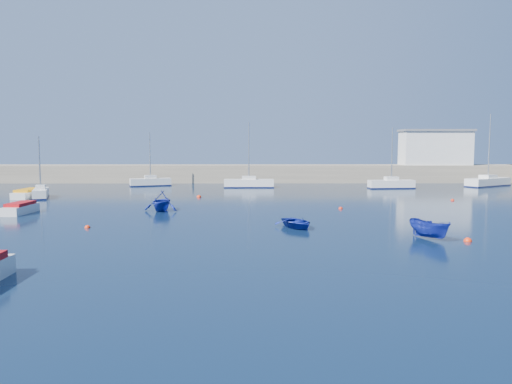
{
  "coord_description": "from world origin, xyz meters",
  "views": [
    {
      "loc": [
        2.47,
        -28.72,
        5.74
      ],
      "look_at": [
        2.85,
        14.08,
        1.6
      ],
      "focal_mm": 35.0,
      "sensor_mm": 36.0,
      "label": 1
    }
  ],
  "objects_px": {
    "sailboat_3": "(41,193)",
    "sailboat_7": "(391,184)",
    "sailboat_6": "(249,183)",
    "motorboat_2": "(29,193)",
    "sailboat_8": "(488,182)",
    "dinghy_right": "(430,229)",
    "harbor_office": "(435,148)",
    "dinghy_center": "(297,223)",
    "dinghy_left": "(161,201)",
    "sailboat_5": "(150,182)",
    "motorboat_1": "(21,208)"
  },
  "relations": [
    {
      "from": "harbor_office",
      "to": "sailboat_7",
      "type": "relative_size",
      "value": 1.28
    },
    {
      "from": "sailboat_8",
      "to": "motorboat_1",
      "type": "bearing_deg",
      "value": 84.86
    },
    {
      "from": "harbor_office",
      "to": "sailboat_8",
      "type": "bearing_deg",
      "value": -57.21
    },
    {
      "from": "sailboat_7",
      "to": "motorboat_2",
      "type": "xyz_separation_m",
      "value": [
        -41.93,
        -10.75,
        -0.16
      ]
    },
    {
      "from": "dinghy_center",
      "to": "dinghy_left",
      "type": "bearing_deg",
      "value": 120.23
    },
    {
      "from": "motorboat_1",
      "to": "sailboat_7",
      "type": "bearing_deg",
      "value": 34.71
    },
    {
      "from": "harbor_office",
      "to": "motorboat_2",
      "type": "height_order",
      "value": "harbor_office"
    },
    {
      "from": "sailboat_6",
      "to": "sailboat_7",
      "type": "bearing_deg",
      "value": -95.63
    },
    {
      "from": "harbor_office",
      "to": "sailboat_3",
      "type": "xyz_separation_m",
      "value": [
        -49.98,
        -21.77,
        -4.55
      ]
    },
    {
      "from": "motorboat_2",
      "to": "sailboat_6",
      "type": "bearing_deg",
      "value": 31.21
    },
    {
      "from": "sailboat_5",
      "to": "motorboat_2",
      "type": "relative_size",
      "value": 1.54
    },
    {
      "from": "sailboat_3",
      "to": "motorboat_2",
      "type": "relative_size",
      "value": 1.38
    },
    {
      "from": "motorboat_2",
      "to": "dinghy_center",
      "type": "relative_size",
      "value": 1.44
    },
    {
      "from": "sailboat_6",
      "to": "dinghy_left",
      "type": "relative_size",
      "value": 2.6
    },
    {
      "from": "sailboat_3",
      "to": "dinghy_left",
      "type": "xyz_separation_m",
      "value": [
        14.71,
        -10.45,
        0.32
      ]
    },
    {
      "from": "sailboat_6",
      "to": "motorboat_2",
      "type": "height_order",
      "value": "sailboat_6"
    },
    {
      "from": "sailboat_7",
      "to": "harbor_office",
      "type": "bearing_deg",
      "value": -47.44
    },
    {
      "from": "sailboat_5",
      "to": "harbor_office",
      "type": "bearing_deg",
      "value": -100.59
    },
    {
      "from": "motorboat_1",
      "to": "motorboat_2",
      "type": "xyz_separation_m",
      "value": [
        -4.79,
        12.31,
        0.0
      ]
    },
    {
      "from": "motorboat_2",
      "to": "dinghy_right",
      "type": "xyz_separation_m",
      "value": [
        34.65,
        -23.58,
        0.14
      ]
    },
    {
      "from": "sailboat_6",
      "to": "dinghy_right",
      "type": "distance_m",
      "value": 37.65
    },
    {
      "from": "sailboat_5",
      "to": "dinghy_right",
      "type": "height_order",
      "value": "sailboat_5"
    },
    {
      "from": "sailboat_8",
      "to": "motorboat_2",
      "type": "xyz_separation_m",
      "value": [
        -56.09,
        -14.17,
        -0.16
      ]
    },
    {
      "from": "harbor_office",
      "to": "sailboat_8",
      "type": "xyz_separation_m",
      "value": [
        4.69,
        -7.28,
        -4.49
      ]
    },
    {
      "from": "sailboat_7",
      "to": "sailboat_8",
      "type": "height_order",
      "value": "sailboat_8"
    },
    {
      "from": "dinghy_center",
      "to": "dinghy_right",
      "type": "relative_size",
      "value": 1.07
    },
    {
      "from": "sailboat_5",
      "to": "dinghy_center",
      "type": "bearing_deg",
      "value": -173.28
    },
    {
      "from": "sailboat_7",
      "to": "dinghy_left",
      "type": "bearing_deg",
      "value": 123.94
    },
    {
      "from": "sailboat_6",
      "to": "sailboat_8",
      "type": "height_order",
      "value": "sailboat_8"
    },
    {
      "from": "sailboat_5",
      "to": "dinghy_center",
      "type": "distance_m",
      "value": 38.28
    },
    {
      "from": "sailboat_7",
      "to": "sailboat_8",
      "type": "bearing_deg",
      "value": -82.34
    },
    {
      "from": "sailboat_6",
      "to": "motorboat_2",
      "type": "bearing_deg",
      "value": 117.2
    },
    {
      "from": "sailboat_6",
      "to": "dinghy_left",
      "type": "height_order",
      "value": "sailboat_6"
    },
    {
      "from": "sailboat_7",
      "to": "sailboat_3",
      "type": "bearing_deg",
      "value": 99.4
    },
    {
      "from": "sailboat_3",
      "to": "sailboat_7",
      "type": "height_order",
      "value": "sailboat_7"
    },
    {
      "from": "sailboat_5",
      "to": "sailboat_6",
      "type": "relative_size",
      "value": 0.86
    },
    {
      "from": "sailboat_5",
      "to": "motorboat_2",
      "type": "distance_m",
      "value": 17.94
    },
    {
      "from": "dinghy_left",
      "to": "harbor_office",
      "type": "bearing_deg",
      "value": 51.27
    },
    {
      "from": "dinghy_right",
      "to": "sailboat_6",
      "type": "bearing_deg",
      "value": 80.95
    },
    {
      "from": "motorboat_1",
      "to": "motorboat_2",
      "type": "height_order",
      "value": "motorboat_2"
    },
    {
      "from": "sailboat_5",
      "to": "sailboat_8",
      "type": "height_order",
      "value": "sailboat_8"
    },
    {
      "from": "sailboat_3",
      "to": "dinghy_right",
      "type": "bearing_deg",
      "value": -53.64
    },
    {
      "from": "motorboat_1",
      "to": "dinghy_right",
      "type": "xyz_separation_m",
      "value": [
        29.87,
        -11.27,
        0.15
      ]
    },
    {
      "from": "sailboat_3",
      "to": "sailboat_8",
      "type": "relative_size",
      "value": 0.67
    },
    {
      "from": "sailboat_5",
      "to": "sailboat_6",
      "type": "xyz_separation_m",
      "value": [
        13.5,
        -2.5,
        0.02
      ]
    },
    {
      "from": "sailboat_6",
      "to": "motorboat_2",
      "type": "relative_size",
      "value": 1.8
    },
    {
      "from": "sailboat_8",
      "to": "sailboat_3",
      "type": "bearing_deg",
      "value": 72.41
    },
    {
      "from": "sailboat_5",
      "to": "dinghy_right",
      "type": "distance_m",
      "value": 45.68
    },
    {
      "from": "sailboat_5",
      "to": "sailboat_6",
      "type": "distance_m",
      "value": 13.73
    },
    {
      "from": "motorboat_2",
      "to": "dinghy_left",
      "type": "relative_size",
      "value": 1.45
    }
  ]
}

